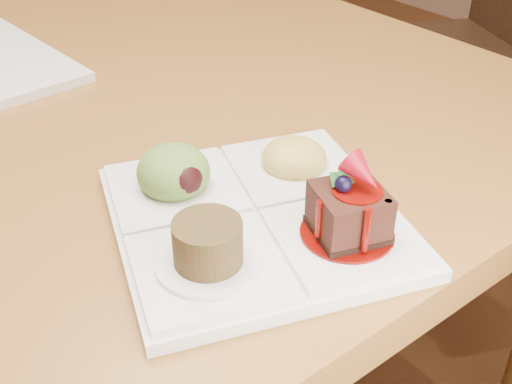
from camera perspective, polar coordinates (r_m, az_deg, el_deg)
ground at (r=1.57m, az=-17.46°, el=-11.94°), size 6.00×6.00×0.00m
chair_right at (r=1.56m, az=20.16°, el=14.10°), size 0.63×0.63×1.07m
sampler_plate at (r=0.54m, az=-0.26°, el=-1.27°), size 0.30×0.30×0.09m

